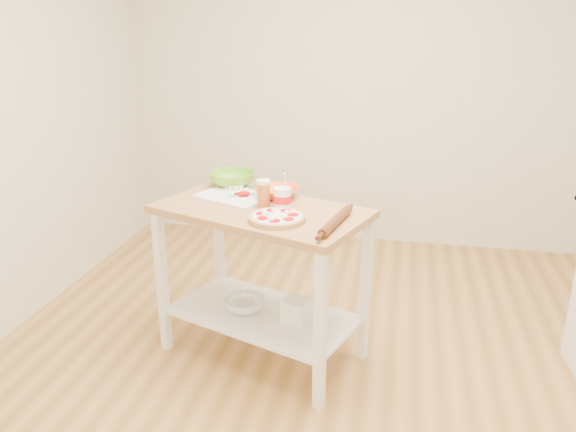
% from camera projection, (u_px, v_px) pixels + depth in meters
% --- Properties ---
extents(room_shell, '(4.04, 4.54, 2.74)m').
position_uv_depth(room_shell, '(326.00, 139.00, 2.52)').
color(room_shell, '#B18141').
rests_on(room_shell, ground).
extents(prep_island, '(1.27, 0.96, 0.90)m').
position_uv_depth(prep_island, '(262.00, 251.00, 3.10)').
color(prep_island, '#AF7C47').
rests_on(prep_island, ground).
extents(pizza, '(0.29, 0.29, 0.05)m').
position_uv_depth(pizza, '(277.00, 218.00, 2.82)').
color(pizza, tan).
rests_on(pizza, prep_island).
extents(cutting_board, '(0.49, 0.44, 0.04)m').
position_uv_depth(cutting_board, '(235.00, 195.00, 3.21)').
color(cutting_board, white).
rests_on(cutting_board, prep_island).
extents(spatula, '(0.14, 0.08, 0.01)m').
position_uv_depth(spatula, '(240.00, 195.00, 3.19)').
color(spatula, '#34BFA1').
rests_on(spatula, cutting_board).
extents(knife, '(0.24, 0.16, 0.01)m').
position_uv_depth(knife, '(238.00, 184.00, 3.39)').
color(knife, silver).
rests_on(knife, cutting_board).
extents(orange_bowl, '(0.25, 0.25, 0.06)m').
position_uv_depth(orange_bowl, '(278.00, 192.00, 3.19)').
color(orange_bowl, '#FF4E10').
rests_on(orange_bowl, prep_island).
extents(green_bowl, '(0.30, 0.30, 0.09)m').
position_uv_depth(green_bowl, '(232.00, 179.00, 3.40)').
color(green_bowl, '#63AE1F').
rests_on(green_bowl, prep_island).
extents(beer_pint, '(0.08, 0.08, 0.15)m').
position_uv_depth(beer_pint, '(263.00, 194.00, 3.01)').
color(beer_pint, '#C0652B').
rests_on(beer_pint, prep_island).
extents(yogurt_tub, '(0.10, 0.10, 0.21)m').
position_uv_depth(yogurt_tub, '(282.00, 199.00, 2.98)').
color(yogurt_tub, white).
rests_on(yogurt_tub, prep_island).
extents(rolling_pin, '(0.12, 0.40, 0.05)m').
position_uv_depth(rolling_pin, '(336.00, 221.00, 2.75)').
color(rolling_pin, '#5A2B14').
rests_on(rolling_pin, prep_island).
extents(shelf_glass_bowl, '(0.32, 0.32, 0.07)m').
position_uv_depth(shelf_glass_bowl, '(244.00, 304.00, 3.25)').
color(shelf_glass_bowl, silver).
rests_on(shelf_glass_bowl, prep_island).
extents(shelf_bin, '(0.17, 0.17, 0.13)m').
position_uv_depth(shelf_bin, '(296.00, 310.00, 3.13)').
color(shelf_bin, white).
rests_on(shelf_bin, prep_island).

